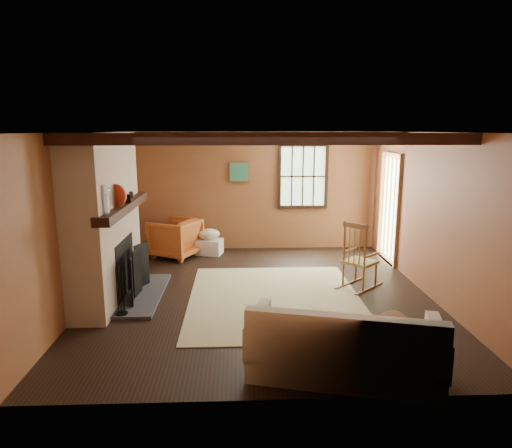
{
  "coord_description": "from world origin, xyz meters",
  "views": [
    {
      "loc": [
        -0.34,
        -6.51,
        2.44
      ],
      "look_at": [
        -0.05,
        0.4,
        1.0
      ],
      "focal_mm": 32.0,
      "sensor_mm": 36.0,
      "label": 1
    }
  ],
  "objects_px": {
    "fireplace": "(107,224)",
    "sofa": "(344,350)",
    "rocking_chair": "(359,260)",
    "armchair": "(175,238)",
    "laundry_basket": "(209,247)"
  },
  "relations": [
    {
      "from": "fireplace",
      "to": "sofa",
      "type": "distance_m",
      "value": 3.85
    },
    {
      "from": "fireplace",
      "to": "rocking_chair",
      "type": "distance_m",
      "value": 3.83
    },
    {
      "from": "rocking_chair",
      "to": "sofa",
      "type": "height_order",
      "value": "rocking_chair"
    },
    {
      "from": "rocking_chair",
      "to": "fireplace",
      "type": "bearing_deg",
      "value": 50.29
    },
    {
      "from": "rocking_chair",
      "to": "armchair",
      "type": "height_order",
      "value": "rocking_chair"
    },
    {
      "from": "fireplace",
      "to": "rocking_chair",
      "type": "xyz_separation_m",
      "value": [
        3.77,
        0.24,
        -0.65
      ]
    },
    {
      "from": "sofa",
      "to": "laundry_basket",
      "type": "distance_m",
      "value": 4.94
    },
    {
      "from": "rocking_chair",
      "to": "armchair",
      "type": "distance_m",
      "value": 3.63
    },
    {
      "from": "fireplace",
      "to": "rocking_chair",
      "type": "relative_size",
      "value": 2.25
    },
    {
      "from": "fireplace",
      "to": "rocking_chair",
      "type": "bearing_deg",
      "value": 3.66
    },
    {
      "from": "sofa",
      "to": "laundry_basket",
      "type": "xyz_separation_m",
      "value": [
        -1.63,
        4.66,
        -0.12
      ]
    },
    {
      "from": "fireplace",
      "to": "laundry_basket",
      "type": "bearing_deg",
      "value": 60.38
    },
    {
      "from": "fireplace",
      "to": "sofa",
      "type": "bearing_deg",
      "value": -38.6
    },
    {
      "from": "laundry_basket",
      "to": "armchair",
      "type": "distance_m",
      "value": 0.7
    },
    {
      "from": "rocking_chair",
      "to": "laundry_basket",
      "type": "relative_size",
      "value": 2.14
    }
  ]
}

